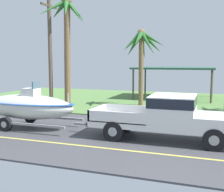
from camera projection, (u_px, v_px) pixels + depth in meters
ground at (187, 109)px, 19.45m from camera, size 36.00×22.00×0.11m
pickup_truck_towing at (172, 115)px, 11.50m from camera, size 5.93×2.02×1.81m
boat_on_trailer at (27, 106)px, 13.77m from camera, size 6.13×2.13×2.22m
carport_awning at (175, 69)px, 24.23m from camera, size 6.46×4.74×2.64m
palm_tree_near_right at (66, 29)px, 18.12m from camera, size 2.53×2.85×7.18m
palm_tree_mid at (141, 47)px, 20.01m from camera, size 3.15×3.06×5.34m
utility_pole at (50, 52)px, 18.50m from camera, size 0.24×1.80×7.18m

